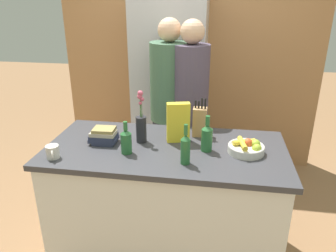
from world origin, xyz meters
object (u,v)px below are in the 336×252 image
Objects in this scene: person_at_sink at (169,104)px; refrigerator at (170,89)px; flower_vase at (141,125)px; knife_block at (200,121)px; coffee_mug at (53,152)px; bottle_vinegar at (126,141)px; bottle_wine at (207,137)px; fruit_bowl at (247,148)px; cereal_box at (178,123)px; bottle_oil at (185,148)px; book_stack at (104,136)px; person_in_blue at (190,107)px.

refrigerator is at bearing 104.03° from person_at_sink.
refrigerator reaches higher than flower_vase.
person_at_sink is (-0.31, 0.51, -0.04)m from knife_block.
person_at_sink is at bearing 59.07° from coffee_mug.
person_at_sink is at bearing 79.83° from bottle_vinegar.
refrigerator is 7.58× the size of bottle_wine.
fruit_bowl is 0.52m from cereal_box.
coffee_mug is at bearing -150.40° from knife_block.
cereal_box is at bearing -69.49° from person_at_sink.
fruit_bowl is 0.28m from bottle_wine.
coffee_mug is 0.43× the size of bottle_oil.
refrigerator is 7.22× the size of bottle_oil.
bottle_wine is at bearing 15.24° from coffee_mug.
refrigerator is at bearing 101.36° from cereal_box.
cereal_box is at bearing -137.96° from knife_block.
refrigerator reaches higher than person_at_sink.
person_at_sink is at bearing 116.35° from bottle_wine.
bottle_oil reaches higher than fruit_bowl.
book_stack is 0.77× the size of bottle_wine.
coffee_mug is 0.59× the size of book_stack.
bottle_vinegar is at bearing -32.04° from book_stack.
book_stack is at bearing -119.49° from person_in_blue.
refrigerator is 1.40m from bottle_wine.
refrigerator reaches higher than knife_block.
fruit_bowl is 0.43m from knife_block.
person_at_sink reaches higher than book_stack.
fruit_bowl is 0.84× the size of cereal_box.
fruit_bowl is 0.14× the size of person_at_sink.
fruit_bowl is at bearing -4.99° from flower_vase.
knife_block is 0.44m from person_in_blue.
bottle_wine is at bearing 12.97° from bottle_vinegar.
coffee_mug is 1.21m from person_at_sink.
bottle_wine is at bearing -0.38° from book_stack.
bottle_wine is 0.15× the size of person_at_sink.
flower_vase is at bearing 171.33° from bottle_wine.
flower_vase is 1.69× the size of bottle_vinegar.
person_at_sink is at bearing 81.72° from flower_vase.
bottle_oil is (0.09, -0.33, -0.04)m from cereal_box.
book_stack reaches higher than coffee_mug.
person_at_sink is at bearing 121.63° from knife_block.
person_at_sink is at bearing 64.32° from book_stack.
person_in_blue is at bearing 86.02° from cereal_box.
bottle_wine is at bearing -57.47° from person_at_sink.
refrigerator is 1.50m from fruit_bowl.
book_stack is (-0.53, -0.12, -0.09)m from cereal_box.
person_at_sink is (0.10, 0.69, -0.06)m from flower_vase.
bottle_wine is at bearing -29.94° from cereal_box.
flower_vase is 0.22× the size of person_at_sink.
bottle_wine is (0.74, -0.00, 0.05)m from book_stack.
refrigerator is at bearing 77.62° from book_stack.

